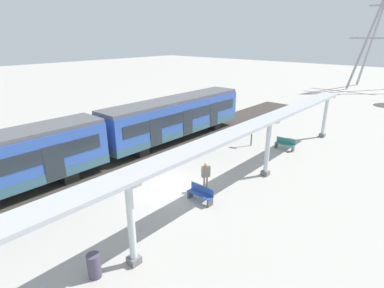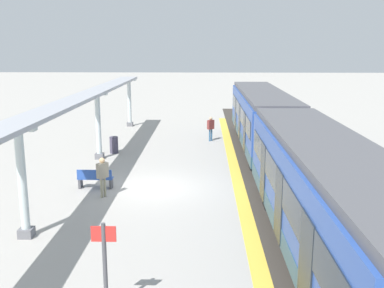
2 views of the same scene
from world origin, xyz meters
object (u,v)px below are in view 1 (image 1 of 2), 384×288
Objects in this scene: canopy_pillar_second at (131,223)px; bench_mid_platform at (285,144)px; train_far_carriage at (176,118)px; platform_info_sign at (252,130)px; canopy_pillar_fourth at (325,116)px; trash_bin at (94,266)px; bench_near_end at (201,194)px; passenger_by_the_benches at (206,173)px; canopy_pillar_third at (268,148)px.

bench_mid_platform is at bearing 94.06° from canopy_pillar_second.
platform_info_sign is (5.62, 2.72, -0.50)m from train_far_carriage.
canopy_pillar_fourth is at bearing 59.62° from platform_info_sign.
bench_mid_platform is 2.73m from platform_info_sign.
canopy_pillar_fourth is (9.11, 8.67, -0.00)m from train_far_carriage.
train_far_carriage is 14.51× the size of trash_bin.
canopy_pillar_second is 5.52m from bench_near_end.
canopy_pillar_third is at bearing 67.73° from passenger_by_the_benches.
canopy_pillar_second is 14.90m from platform_info_sign.
platform_info_sign is (-2.39, -0.98, 0.89)m from bench_mid_platform.
bench_near_end is 1.58× the size of trash_bin.
canopy_pillar_fourth reaches higher than bench_near_end.
canopy_pillar_third is 10.09m from canopy_pillar_fourth.
passenger_by_the_benches is at bearing -96.59° from canopy_pillar_fourth.
passenger_by_the_benches is (-1.62, -3.96, -0.79)m from canopy_pillar_third.
passenger_by_the_benches is at bearing -112.27° from canopy_pillar_third.
canopy_pillar_third is 5.43m from platform_info_sign.
canopy_pillar_third is 4.35m from passenger_by_the_benches.
canopy_pillar_fourth is at bearing 88.60° from trash_bin.
trash_bin is at bearing -81.98° from passenger_by_the_benches.
trash_bin is (-0.53, -21.79, -1.35)m from canopy_pillar_fourth.
canopy_pillar_third is 1.00× the size of canopy_pillar_fourth.
canopy_pillar_third is at bearing 78.64° from bench_near_end.
bench_mid_platform is at bearing 91.93° from trash_bin.
canopy_pillar_fourth reaches higher than platform_info_sign.
passenger_by_the_benches is (7.49, -5.38, -0.79)m from train_far_carriage.
canopy_pillar_second is 6.63m from passenger_by_the_benches.
canopy_pillar_third is 2.38× the size of bench_mid_platform.
train_far_carriage is at bearing -154.21° from platform_info_sign.
bench_near_end is at bearing 101.06° from canopy_pillar_second.
canopy_pillar_fourth is 2.17× the size of passenger_by_the_benches.
platform_info_sign is (-2.96, 15.84, 0.85)m from trash_bin.
canopy_pillar_fourth is at bearing 77.54° from bench_mid_platform.
bench_near_end is 10.22m from bench_mid_platform.
passenger_by_the_benches is at bearing -93.31° from bench_mid_platform.
train_far_carriage is 3.83× the size of canopy_pillar_second.
trash_bin is (0.49, -6.60, 0.03)m from bench_near_end.
bench_mid_platform is at bearing 90.41° from bench_near_end.
train_far_carriage is 14.88m from canopy_pillar_second.
bench_mid_platform is (-1.10, -4.97, -1.39)m from canopy_pillar_fourth.
trash_bin is (-0.53, -11.70, -1.35)m from canopy_pillar_third.
passenger_by_the_benches reaches higher than trash_bin.
trash_bin reaches higher than bench_near_end.
platform_info_sign reaches higher than passenger_by_the_benches.
canopy_pillar_fourth is 15.28m from bench_near_end.
canopy_pillar_third is at bearing 90.00° from canopy_pillar_second.
platform_info_sign is (-3.49, 4.14, -0.50)m from canopy_pillar_third.
bench_mid_platform is at bearing 86.69° from passenger_by_the_benches.
canopy_pillar_fourth is 5.28m from bench_mid_platform.
bench_near_end is 1.42m from passenger_by_the_benches.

